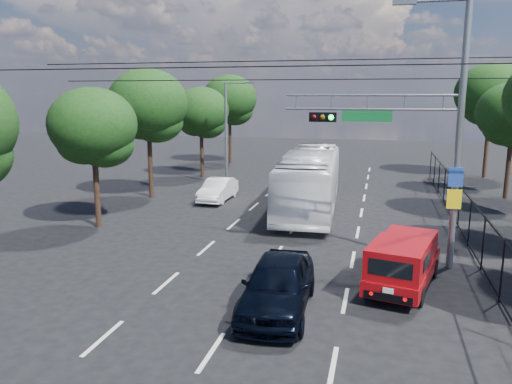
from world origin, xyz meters
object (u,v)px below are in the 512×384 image
(navy_hatchback, at_px, (278,285))
(white_van, at_px, (218,190))
(signal_mast, at_px, (424,124))
(white_bus, at_px, (310,180))
(red_pickup, at_px, (404,261))

(navy_hatchback, xyz_separation_m, white_van, (-6.60, 14.31, -0.15))
(signal_mast, xyz_separation_m, white_van, (-10.78, 9.10, -4.58))
(white_bus, relative_size, white_van, 2.94)
(red_pickup, xyz_separation_m, navy_hatchback, (-3.65, -2.78, -0.11))
(red_pickup, bearing_deg, white_bus, 113.62)
(navy_hatchback, distance_m, white_van, 15.76)
(signal_mast, xyz_separation_m, white_bus, (-5.12, 8.03, -3.60))
(signal_mast, xyz_separation_m, red_pickup, (-0.54, -2.44, -4.32))
(white_bus, distance_m, white_van, 5.85)
(red_pickup, distance_m, white_van, 15.43)
(navy_hatchback, bearing_deg, signal_mast, 48.91)
(signal_mast, distance_m, navy_hatchback, 8.02)
(red_pickup, xyz_separation_m, white_bus, (-4.58, 10.47, 0.71))
(red_pickup, relative_size, navy_hatchback, 1.03)
(navy_hatchback, height_order, white_bus, white_bus)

